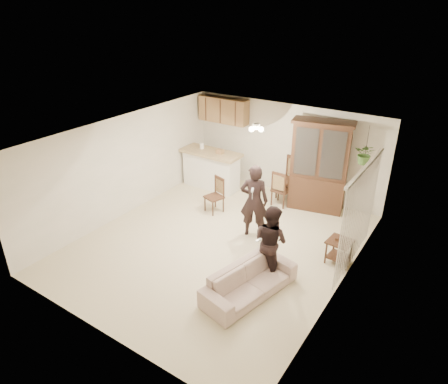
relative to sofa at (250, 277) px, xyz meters
The scene contains 23 objects.
floor 1.84m from the sofa, 142.73° to the left, with size 6.50×6.50×0.00m, color beige.
ceiling 2.80m from the sofa, 142.73° to the left, with size 5.50×6.50×0.02m, color white.
wall_back 4.66m from the sofa, 108.30° to the left, with size 5.50×0.02×2.50m, color beige.
wall_front 2.74m from the sofa, 123.67° to the right, with size 5.50×0.02×2.50m, color beige.
wall_left 4.42m from the sofa, 165.37° to the left, with size 0.02×6.50×2.50m, color beige.
wall_right 1.92m from the sofa, 39.78° to the left, with size 0.02×6.50×2.50m, color beige.
breakfast_bar 4.76m from the sofa, 133.67° to the left, with size 1.60×0.55×1.00m, color white.
bar_top 4.81m from the sofa, 133.67° to the left, with size 1.75×0.70×0.08m, color tan.
upper_cabinets 5.61m from the sofa, 128.71° to the left, with size 1.50×0.34×0.70m, color olive.
vertical_blinds 2.48m from the sofa, 57.43° to the left, with size 0.06×2.30×2.10m, color beige, non-canonical shape.
ceiling_fixture 3.31m from the sofa, 118.34° to the left, with size 0.36×0.36×0.20m, color #FFE9BF, non-canonical shape.
hanging_plant 3.89m from the sofa, 76.12° to the left, with size 0.43×0.37×0.48m, color #335C24.
plant_cord 4.03m from the sofa, 76.12° to the left, with size 0.01×0.01×0.65m, color #29231E.
sofa is the anchor object (origin of this frame).
adult 2.16m from the sofa, 117.95° to the left, with size 0.66×0.43×1.80m, color black.
child 0.81m from the sofa, 88.77° to the left, with size 0.66×0.51×1.35m, color black.
china_hutch 3.97m from the sofa, 94.16° to the left, with size 1.57×0.87×2.33m.
side_table 2.13m from the sofa, 61.15° to the left, with size 0.51×0.51×0.58m.
chair_bar 3.27m from the sofa, 136.29° to the left, with size 0.51×0.51×0.92m.
chair_hutch_left 4.16m from the sofa, 105.96° to the left, with size 0.60×0.60×1.15m.
chair_hutch_right 3.71m from the sofa, 107.38° to the left, with size 0.46×0.46×0.98m.
controller_adult 1.94m from the sofa, 119.18° to the left, with size 0.05×0.15×0.05m, color white.
controller_child 0.69m from the sofa, 99.14° to the left, with size 0.04×0.13×0.04m, color white.
Camera 1 is at (4.29, -6.22, 4.92)m, focal length 32.00 mm.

